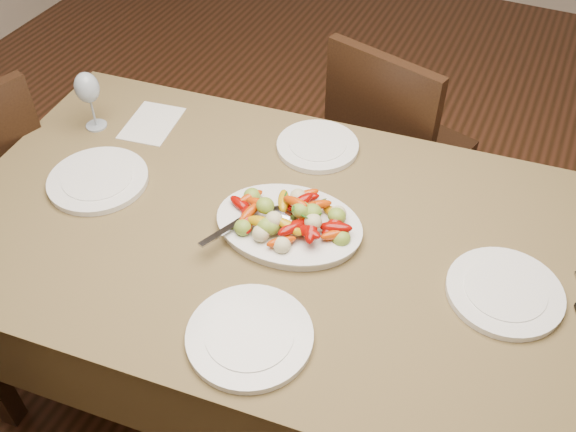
% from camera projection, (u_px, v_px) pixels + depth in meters
% --- Properties ---
extents(floor, '(6.00, 6.00, 0.00)m').
position_uv_depth(floor, '(291.00, 318.00, 2.43)').
color(floor, '#3D2112').
rests_on(floor, ground).
extents(dining_table, '(1.92, 1.20, 0.76)m').
position_uv_depth(dining_table, '(288.00, 319.00, 1.96)').
color(dining_table, brown).
rests_on(dining_table, ground).
extents(chair_far, '(0.52, 0.52, 0.95)m').
position_uv_depth(chair_far, '(401.00, 149.00, 2.41)').
color(chair_far, black).
rests_on(chair_far, ground).
extents(serving_platter, '(0.40, 0.31, 0.02)m').
position_uv_depth(serving_platter, '(289.00, 227.00, 1.70)').
color(serving_platter, white).
rests_on(serving_platter, dining_table).
extents(roasted_vegetables, '(0.33, 0.24, 0.09)m').
position_uv_depth(roasted_vegetables, '(289.00, 211.00, 1.66)').
color(roasted_vegetables, '#7F0602').
rests_on(roasted_vegetables, serving_platter).
extents(serving_spoon, '(0.28, 0.14, 0.03)m').
position_uv_depth(serving_spoon, '(261.00, 220.00, 1.66)').
color(serving_spoon, '#9EA0A8').
rests_on(serving_spoon, serving_platter).
extents(plate_left, '(0.29, 0.29, 0.02)m').
position_uv_depth(plate_left, '(98.00, 180.00, 1.84)').
color(plate_left, white).
rests_on(plate_left, dining_table).
extents(plate_right, '(0.28, 0.28, 0.02)m').
position_uv_depth(plate_right, '(505.00, 292.00, 1.54)').
color(plate_right, white).
rests_on(plate_right, dining_table).
extents(plate_far, '(0.25, 0.25, 0.02)m').
position_uv_depth(plate_far, '(318.00, 146.00, 1.95)').
color(plate_far, white).
rests_on(plate_far, dining_table).
extents(plate_near, '(0.29, 0.29, 0.02)m').
position_uv_depth(plate_near, '(250.00, 336.00, 1.45)').
color(plate_near, white).
rests_on(plate_near, dining_table).
extents(wine_glass, '(0.08, 0.08, 0.20)m').
position_uv_depth(wine_glass, '(90.00, 99.00, 1.97)').
color(wine_glass, '#8C99A5').
rests_on(wine_glass, dining_table).
extents(menu_card, '(0.18, 0.23, 0.00)m').
position_uv_depth(menu_card, '(152.00, 123.00, 2.05)').
color(menu_card, silver).
rests_on(menu_card, dining_table).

